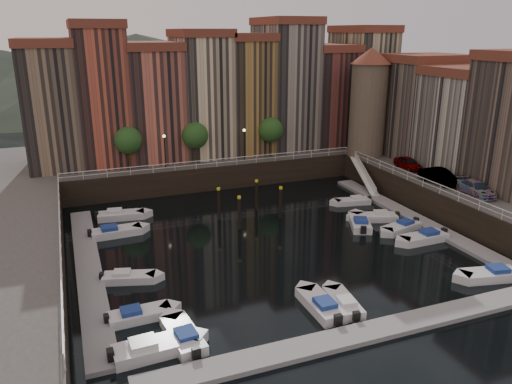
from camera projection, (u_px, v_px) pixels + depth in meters
name	position (u px, v px, depth m)	size (l,w,h in m)	color
ground	(267.00, 238.00, 47.33)	(200.00, 200.00, 0.00)	black
quay_far	(196.00, 160.00, 69.93)	(80.00, 20.00, 3.00)	black
quay_right	(509.00, 196.00, 54.71)	(20.00, 36.00, 3.00)	black
dock_left	(89.00, 269.00, 40.82)	(2.00, 28.00, 0.35)	gray
dock_right	(414.00, 218.00, 51.95)	(2.00, 28.00, 0.35)	gray
dock_near	(367.00, 333.00, 32.19)	(30.00, 2.00, 0.35)	gray
mountains	(127.00, 70.00, 143.06)	(145.00, 100.00, 18.00)	#2D382D
far_terrace	(223.00, 93.00, 65.94)	(48.70, 10.30, 17.50)	#7D6750
right_terrace	(469.00, 115.00, 56.85)	(9.30, 24.30, 14.00)	#695B4F
corner_tower	(368.00, 101.00, 63.92)	(5.20, 5.20, 13.80)	#6B5B4C
promenade_trees	(200.00, 135.00, 60.99)	(21.20, 3.20, 5.20)	black
street_lamps	(206.00, 142.00, 60.43)	(10.36, 0.36, 4.18)	black
railings	(249.00, 186.00, 50.49)	(36.08, 34.04, 0.52)	white
gangway	(364.00, 174.00, 61.48)	(2.78, 8.32, 3.73)	white
mooring_pilings	(249.00, 204.00, 51.62)	(6.46, 4.92, 3.78)	black
boat_left_0	(153.00, 348.00, 30.22)	(5.34, 2.19, 1.21)	silver
boat_left_1	(138.00, 315.00, 33.90)	(4.50, 1.79, 1.03)	silver
boat_left_2	(128.00, 277.00, 39.08)	(4.37, 2.62, 0.98)	silver
boat_left_3	(115.00, 232.00, 47.80)	(5.03, 2.05, 1.14)	silver
boat_left_4	(120.00, 215.00, 52.10)	(5.10, 2.44, 1.15)	silver
boat_right_0	(491.00, 275.00, 39.41)	(5.05, 2.74, 1.13)	silver
boat_right_1	(424.00, 238.00, 46.50)	(4.95, 1.89, 1.13)	silver
boat_right_2	(402.00, 227.00, 49.02)	(4.73, 2.72, 1.06)	silver
boat_right_3	(376.00, 217.00, 51.68)	(4.77, 3.06, 1.07)	silver
boat_right_4	(353.00, 201.00, 56.58)	(4.30, 2.18, 0.96)	silver
boat_near_0	(184.00, 336.00, 31.51)	(2.19, 4.89, 1.10)	silver
boat_near_1	(321.00, 305.00, 35.00)	(1.80, 4.92, 1.13)	silver
boat_near_2	(344.00, 303.00, 35.38)	(2.09, 4.51, 1.02)	silver
car_a	(408.00, 164.00, 59.12)	(1.68, 4.18, 1.42)	gray
car_b	(440.00, 177.00, 53.38)	(1.70, 4.87, 1.60)	gray
car_c	(476.00, 189.00, 49.77)	(1.95, 4.80, 1.39)	gray
boat_extra_343	(360.00, 223.00, 50.00)	(3.56, 5.00, 1.14)	silver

